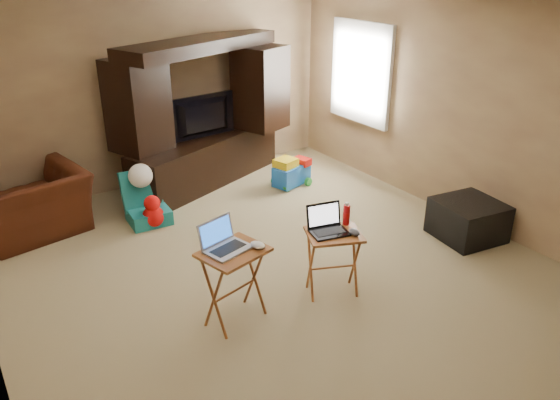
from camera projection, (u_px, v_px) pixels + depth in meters
floor at (269, 265)px, 5.49m from camera, size 5.50×5.50×0.00m
ceiling at (267, 3)px, 4.46m from camera, size 5.50×5.50×0.00m
wall_back at (154, 90)px, 7.06m from camera, size 5.00×0.00×5.00m
wall_front at (545, 289)px, 2.89m from camera, size 5.00×0.00×5.00m
wall_right at (452, 108)px, 6.23m from camera, size 0.00×5.50×5.50m
window_pane at (362, 73)px, 7.34m from camera, size 0.00×1.20×1.20m
window_frame at (361, 73)px, 7.33m from camera, size 0.06×1.14×1.34m
entertainment_center at (204, 114)px, 7.11m from camera, size 2.39×1.37×1.91m
television at (206, 118)px, 7.09m from camera, size 0.98×0.22×0.56m
recliner at (31, 204)px, 5.97m from camera, size 1.26×1.15×0.72m
child_rocker at (147, 199)px, 6.25m from camera, size 0.49×0.55×0.60m
plush_toy at (153, 211)px, 6.20m from camera, size 0.35×0.29×0.39m
push_toy at (292, 171)px, 7.32m from camera, size 0.62×0.52×0.40m
ottoman at (468, 220)px, 5.96m from camera, size 0.73×0.73×0.42m
tray_table_left at (235, 286)px, 4.55m from camera, size 0.61×0.53×0.68m
tray_table_right at (333, 263)px, 4.94m from camera, size 0.59×0.53×0.62m
laptop_left at (228, 237)px, 4.36m from camera, size 0.41×0.37×0.24m
laptop_right at (330, 221)px, 4.75m from camera, size 0.37×0.33×0.24m
mouse_left at (258, 245)px, 4.44m from camera, size 0.13×0.16×0.06m
mouse_right at (355, 232)px, 4.77m from camera, size 0.10×0.14×0.05m
water_bottle at (346, 215)px, 4.93m from camera, size 0.06×0.06×0.19m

